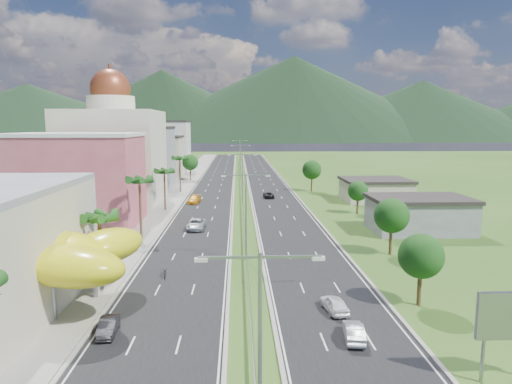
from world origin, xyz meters
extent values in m
plane|color=#2D5119|center=(0.00, 0.00, 0.00)|extent=(500.00, 500.00, 0.00)
cube|color=black|center=(-7.50, 90.00, 0.02)|extent=(11.00, 260.00, 0.04)
cube|color=black|center=(7.50, 90.00, 0.02)|extent=(11.00, 260.00, 0.04)
cube|color=gray|center=(-17.00, 90.00, 0.06)|extent=(7.00, 260.00, 0.12)
cube|color=gray|center=(0.00, 72.00, 0.62)|extent=(0.08, 216.00, 0.28)
cube|color=gray|center=(0.00, 174.00, 0.35)|extent=(0.10, 0.12, 0.70)
cylinder|color=gray|center=(0.00, -25.00, 5.50)|extent=(0.20, 0.20, 11.00)
cube|color=gray|center=(-1.44, -25.00, 10.80)|extent=(2.88, 0.12, 0.12)
cube|color=gray|center=(1.44, -25.00, 10.80)|extent=(2.88, 0.12, 0.12)
cube|color=silver|center=(-2.72, -25.00, 10.70)|extent=(0.60, 0.25, 0.18)
cube|color=silver|center=(2.72, -25.00, 10.70)|extent=(0.60, 0.25, 0.18)
cylinder|color=gray|center=(0.00, 10.00, 5.50)|extent=(0.20, 0.20, 11.00)
cube|color=gray|center=(-1.44, 10.00, 10.80)|extent=(2.88, 0.12, 0.12)
cube|color=gray|center=(1.44, 10.00, 10.80)|extent=(2.88, 0.12, 0.12)
cube|color=silver|center=(-2.72, 10.00, 10.70)|extent=(0.60, 0.25, 0.18)
cube|color=silver|center=(2.72, 10.00, 10.70)|extent=(0.60, 0.25, 0.18)
cylinder|color=gray|center=(0.00, 50.00, 5.50)|extent=(0.20, 0.20, 11.00)
cube|color=gray|center=(-1.44, 50.00, 10.80)|extent=(2.88, 0.12, 0.12)
cube|color=gray|center=(1.44, 50.00, 10.80)|extent=(2.88, 0.12, 0.12)
cube|color=silver|center=(-2.72, 50.00, 10.70)|extent=(0.60, 0.25, 0.18)
cube|color=silver|center=(2.72, 50.00, 10.70)|extent=(0.60, 0.25, 0.18)
cylinder|color=gray|center=(0.00, 95.00, 5.50)|extent=(0.20, 0.20, 11.00)
cube|color=gray|center=(-1.44, 95.00, 10.80)|extent=(2.88, 0.12, 0.12)
cube|color=gray|center=(1.44, 95.00, 10.80)|extent=(2.88, 0.12, 0.12)
cube|color=silver|center=(-2.72, 95.00, 10.70)|extent=(0.60, 0.25, 0.18)
cube|color=silver|center=(2.72, 95.00, 10.70)|extent=(0.60, 0.25, 0.18)
cylinder|color=gray|center=(0.00, 140.00, 5.50)|extent=(0.20, 0.20, 11.00)
cube|color=gray|center=(-1.44, 140.00, 10.80)|extent=(2.88, 0.12, 0.12)
cube|color=gray|center=(1.44, 140.00, 10.80)|extent=(2.88, 0.12, 0.12)
cube|color=silver|center=(-2.72, 140.00, 10.70)|extent=(0.60, 0.25, 0.18)
cube|color=silver|center=(2.72, 140.00, 10.70)|extent=(0.60, 0.25, 0.18)
cylinder|color=gray|center=(-24.00, -2.00, 2.00)|extent=(0.50, 0.50, 4.00)
cylinder|color=gray|center=(-17.00, -7.00, 2.00)|extent=(0.50, 0.50, 4.00)
cylinder|color=gray|center=(-15.00, -2.00, 2.00)|extent=(0.50, 0.50, 4.00)
cube|color=#B34955|center=(-28.00, 32.00, 7.50)|extent=(20.00, 15.00, 15.00)
cube|color=beige|center=(-28.00, 55.00, 10.00)|extent=(20.00, 20.00, 20.00)
cylinder|color=beige|center=(-28.00, 55.00, 21.50)|extent=(10.00, 10.00, 3.00)
sphere|color=brown|center=(-28.00, 55.00, 24.50)|extent=(8.40, 8.40, 8.40)
cube|color=slate|center=(-27.00, 80.00, 8.00)|extent=(16.00, 15.00, 16.00)
cube|color=#B9B198|center=(-27.00, 102.00, 6.50)|extent=(16.00, 15.00, 13.00)
cube|color=silver|center=(-27.00, 125.00, 9.00)|extent=(16.00, 15.00, 18.00)
cylinder|color=gray|center=(15.00, -18.00, 1.60)|extent=(0.24, 0.24, 3.20)
cube|color=slate|center=(28.00, 25.00, 2.50)|extent=(15.00, 10.00, 5.00)
cube|color=#B9B198|center=(30.00, 55.00, 2.20)|extent=(14.00, 12.00, 4.40)
cylinder|color=#47301C|center=(-15.50, 2.00, 3.75)|extent=(0.36, 0.36, 7.50)
cylinder|color=#47301C|center=(-15.50, 22.00, 4.50)|extent=(0.36, 0.36, 9.00)
cylinder|color=#47301C|center=(-15.50, 45.00, 4.00)|extent=(0.36, 0.36, 8.00)
cylinder|color=#47301C|center=(-15.50, 70.00, 4.40)|extent=(0.36, 0.36, 8.80)
cylinder|color=#47301C|center=(-15.50, 95.00, 2.45)|extent=(0.40, 0.40, 4.90)
sphere|color=#1B4816|center=(-15.50, 95.00, 5.60)|extent=(4.90, 4.90, 4.90)
cylinder|color=#47301C|center=(16.00, -5.00, 2.10)|extent=(0.40, 0.40, 4.20)
sphere|color=#1B4816|center=(16.00, -5.00, 4.80)|extent=(4.20, 4.20, 4.20)
cylinder|color=#47301C|center=(19.00, 12.00, 2.27)|extent=(0.40, 0.40, 4.55)
sphere|color=#1B4816|center=(19.00, 12.00, 5.20)|extent=(4.55, 4.55, 4.55)
cylinder|color=#47301C|center=(22.00, 40.00, 1.92)|extent=(0.40, 0.40, 3.85)
sphere|color=#1B4816|center=(22.00, 40.00, 4.40)|extent=(3.85, 3.85, 3.85)
cylinder|color=#47301C|center=(18.00, 70.00, 2.45)|extent=(0.40, 0.40, 4.90)
sphere|color=#1B4816|center=(18.00, 70.00, 5.60)|extent=(4.90, 4.90, 4.90)
imported|color=black|center=(-11.59, -9.91, 0.68)|extent=(1.63, 3.95, 1.27)
imported|color=#B4B7BC|center=(-7.82, 27.81, 0.87)|extent=(2.99, 6.05, 1.65)
imported|color=orange|center=(-10.49, 53.11, 0.83)|extent=(2.82, 5.67, 1.58)
imported|color=white|center=(7.73, -6.17, 0.76)|extent=(2.28, 4.42, 1.44)
imported|color=#B2B6BB|center=(8.09, -11.72, 0.71)|extent=(1.95, 4.23, 1.34)
imported|color=black|center=(6.25, 59.82, 0.71)|extent=(2.47, 4.92, 1.34)
imported|color=black|center=(-9.20, 4.12, 0.72)|extent=(0.90, 2.19, 1.36)
camera|label=1|loc=(-1.02, -45.38, 16.83)|focal=32.00mm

